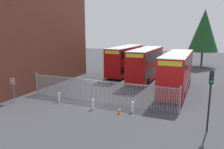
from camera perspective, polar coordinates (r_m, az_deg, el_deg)
The scene contains 13 objects.
ground_plane at distance 29.04m, azimuth 3.12°, elevation -2.45°, with size 100.00×100.00×0.00m, color #3D3D42.
depot_building_brick at distance 30.69m, azimuth -22.00°, elevation 8.61°, with size 7.59×18.57×11.77m, color brown.
palisade_fence at distance 21.51m, azimuth -3.49°, elevation -4.12°, with size 15.34×0.14×2.35m.
double_decker_bus_near_gate at distance 25.84m, azimuth 16.33°, elevation 0.88°, with size 2.54×10.81×4.42m.
double_decker_bus_behind_fence_left at distance 31.34m, azimuth 8.73°, elevation 2.97°, with size 2.54×10.81×4.42m.
double_decker_bus_behind_fence_right at distance 35.05m, azimuth 3.47°, elevation 3.95°, with size 2.54×10.81×4.42m.
bollard_near_left at distance 22.35m, azimuth -13.44°, elevation -5.71°, with size 0.20×0.20×0.95m, color silver.
bollard_center_front at distance 19.85m, azimuth -4.87°, elevation -7.61°, with size 0.20×0.20×0.95m, color silver.
bollard_near_right at distance 19.17m, azimuth 5.34°, elevation -8.31°, with size 0.20×0.20×0.95m, color silver.
traffic_cone_by_gate at distance 18.91m, azimuth 1.88°, elevation -9.15°, with size 0.34×0.34×0.59m.
speed_limit_sign_post at distance 23.57m, azimuth -24.19°, elevation -2.25°, with size 0.60×0.14×2.40m.
traffic_light_kerbside at distance 16.22m, azimuth 23.99°, elevation -3.64°, with size 0.28×0.33×4.30m.
tree_tall_back at distance 45.47m, azimuth 22.57°, elevation 10.39°, with size 5.46×5.46×10.75m.
Camera 1 is at (9.68, -18.50, 6.90)m, focal length 35.55 mm.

